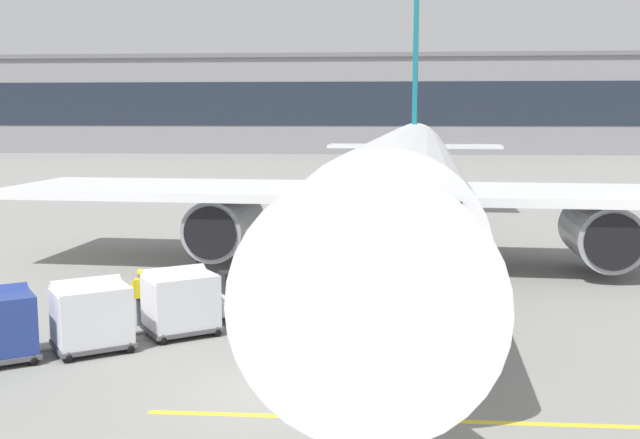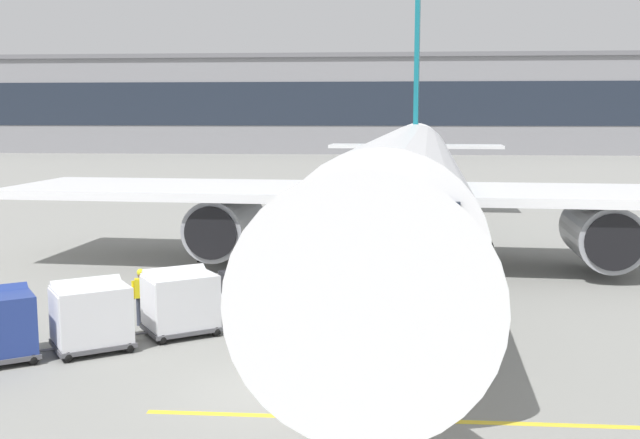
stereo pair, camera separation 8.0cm
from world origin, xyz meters
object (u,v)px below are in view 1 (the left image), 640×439
at_px(baggage_cart_lead, 180,301).
at_px(safety_cone_wingtip, 205,253).
at_px(ground_crew_marshaller, 245,282).
at_px(ground_crew_by_loader, 141,293).
at_px(baggage_cart_second, 91,314).
at_px(parked_airplane, 407,180).
at_px(safety_cone_engine_keepout, 206,277).
at_px(ground_crew_by_carts, 287,283).
at_px(belt_loader, 269,285).

height_order(baggage_cart_lead, safety_cone_wingtip, baggage_cart_lead).
bearing_deg(safety_cone_wingtip, ground_crew_marshaller, -68.59).
relative_size(ground_crew_by_loader, ground_crew_marshaller, 1.00).
bearing_deg(baggage_cart_second, parked_airplane, 54.09).
height_order(baggage_cart_lead, ground_crew_by_loader, baggage_cart_lead).
relative_size(ground_crew_by_loader, safety_cone_engine_keepout, 2.89).
bearing_deg(ground_crew_by_loader, safety_cone_engine_keepout, 83.03).
bearing_deg(baggage_cart_second, ground_crew_by_carts, 40.92).
relative_size(parked_airplane, baggage_cart_second, 16.52).
relative_size(belt_loader, ground_crew_by_loader, 2.87).
bearing_deg(ground_crew_marshaller, parked_airplane, 55.73).
relative_size(baggage_cart_lead, ground_crew_by_carts, 1.55).
distance_m(parked_airplane, ground_crew_by_loader, 13.03).
distance_m(belt_loader, baggage_cart_lead, 3.42).
bearing_deg(baggage_cart_lead, ground_crew_by_carts, 41.30).
xyz_separation_m(baggage_cart_second, ground_crew_by_loader, (0.58, 2.52, -0.00)).
distance_m(belt_loader, safety_cone_engine_keepout, 4.86).
bearing_deg(belt_loader, parked_airplane, 59.57).
xyz_separation_m(safety_cone_engine_keepout, safety_cone_wingtip, (-1.11, 4.51, 0.05)).
bearing_deg(ground_crew_by_carts, baggage_cart_second, -139.08).
bearing_deg(baggage_cart_lead, safety_cone_wingtip, 99.50).
xyz_separation_m(ground_crew_by_loader, ground_crew_marshaller, (2.86, 1.76, 0.00)).
distance_m(ground_crew_by_carts, safety_cone_engine_keepout, 5.36).
bearing_deg(belt_loader, baggage_cart_lead, -130.26).
bearing_deg(baggage_cart_second, safety_cone_engine_keepout, 81.14).
height_order(parked_airplane, baggage_cart_second, parked_airplane).
xyz_separation_m(ground_crew_marshaller, safety_cone_wingtip, (-3.28, 8.36, -0.65)).
relative_size(baggage_cart_second, ground_crew_by_carts, 1.55).
height_order(belt_loader, baggage_cart_lead, belt_loader).
distance_m(ground_crew_by_carts, safety_cone_wingtip, 9.69).
xyz_separation_m(belt_loader, baggage_cart_lead, (-2.21, -2.61, 0.10)).
distance_m(ground_crew_by_loader, safety_cone_engine_keepout, 5.69).
bearing_deg(belt_loader, baggage_cart_second, -134.32).
distance_m(baggage_cart_lead, safety_cone_engine_keepout, 6.51).
bearing_deg(safety_cone_wingtip, parked_airplane, -2.67).
bearing_deg(ground_crew_by_loader, baggage_cart_lead, -30.41).
height_order(baggage_cart_second, ground_crew_marshaller, baggage_cart_second).
xyz_separation_m(parked_airplane, ground_crew_marshaller, (-5.42, -7.95, -2.64)).
distance_m(baggage_cart_second, ground_crew_marshaller, 5.49).
height_order(baggage_cart_lead, safety_cone_engine_keepout, baggage_cart_lead).
distance_m(ground_crew_by_loader, ground_crew_marshaller, 3.36).
bearing_deg(parked_airplane, safety_cone_wingtip, 177.33).
relative_size(baggage_cart_lead, safety_cone_wingtip, 3.79).
bearing_deg(baggage_cart_lead, parked_airplane, 56.91).
height_order(ground_crew_marshaller, safety_cone_engine_keepout, ground_crew_marshaller).
distance_m(baggage_cart_lead, ground_crew_marshaller, 2.96).
bearing_deg(baggage_cart_second, ground_crew_marshaller, 51.22).
relative_size(ground_crew_marshaller, safety_cone_engine_keepout, 2.89).
relative_size(parked_airplane, ground_crew_by_carts, 25.54).
height_order(ground_crew_by_carts, safety_cone_wingtip, ground_crew_by_carts).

